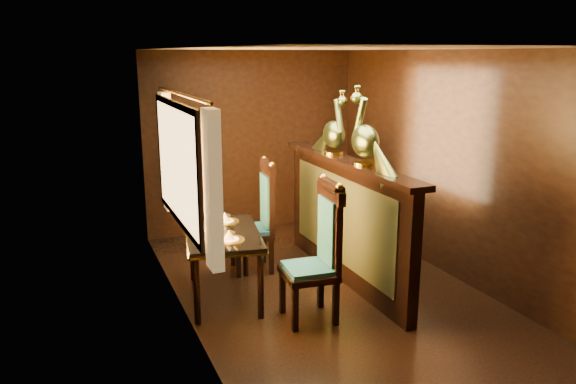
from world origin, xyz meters
name	(u,v)px	position (x,y,z in m)	size (l,w,h in m)	color
ground	(330,294)	(0.00, 0.00, 0.00)	(5.00, 5.00, 0.00)	black
room_shell	(325,145)	(-0.09, 0.02, 1.58)	(3.04, 5.04, 2.52)	black
partition	(346,218)	(0.32, 0.30, 0.71)	(0.26, 2.70, 1.36)	black
dining_table	(222,238)	(-1.05, 0.35, 0.65)	(0.95, 1.33, 0.91)	black
chair_left	(322,247)	(-0.32, -0.43, 0.71)	(0.53, 0.55, 1.36)	black
chair_right	(261,213)	(-0.42, 0.95, 0.68)	(0.52, 0.54, 1.31)	black
peacock_left	(366,127)	(0.33, -0.06, 1.75)	(0.25, 0.66, 0.79)	#1B533C
peacock_right	(334,122)	(0.33, 0.63, 1.72)	(0.23, 0.60, 0.72)	#1B533C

